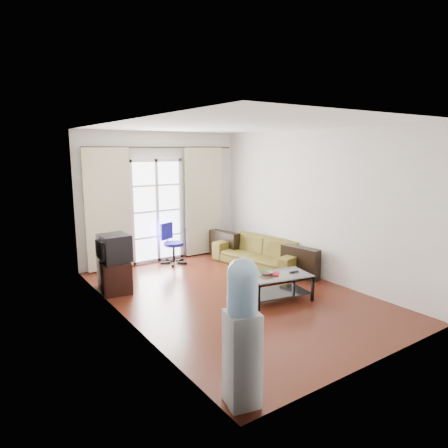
# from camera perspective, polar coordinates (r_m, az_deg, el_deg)

# --- Properties ---
(floor) EXTENTS (5.20, 5.20, 0.00)m
(floor) POSITION_cam_1_polar(r_m,az_deg,el_deg) (6.64, 1.42, -10.05)
(floor) COLOR #592315
(floor) RESTS_ON ground
(ceiling) EXTENTS (5.20, 5.20, 0.00)m
(ceiling) POSITION_cam_1_polar(r_m,az_deg,el_deg) (6.22, 1.54, 13.91)
(ceiling) COLOR white
(ceiling) RESTS_ON wall_back
(wall_back) EXTENTS (3.60, 0.02, 2.70)m
(wall_back) POSITION_cam_1_polar(r_m,az_deg,el_deg) (8.51, -8.83, 3.81)
(wall_back) COLOR silver
(wall_back) RESTS_ON floor
(wall_front) EXTENTS (3.60, 0.02, 2.70)m
(wall_front) POSITION_cam_1_polar(r_m,az_deg,el_deg) (4.49, 21.31, -2.93)
(wall_front) COLOR silver
(wall_front) RESTS_ON floor
(wall_left) EXTENTS (0.02, 5.20, 2.70)m
(wall_left) POSITION_cam_1_polar(r_m,az_deg,el_deg) (5.45, -14.07, -0.21)
(wall_left) COLOR silver
(wall_left) RESTS_ON floor
(wall_right) EXTENTS (0.02, 5.20, 2.70)m
(wall_right) POSITION_cam_1_polar(r_m,az_deg,el_deg) (7.47, 12.76, 2.73)
(wall_right) COLOR silver
(wall_right) RESTS_ON floor
(french_door) EXTENTS (1.16, 0.06, 2.15)m
(french_door) POSITION_cam_1_polar(r_m,az_deg,el_deg) (8.44, -9.53, 1.85)
(french_door) COLOR white
(french_door) RESTS_ON wall_back
(curtain_rod) EXTENTS (3.30, 0.04, 0.04)m
(curtain_rod) POSITION_cam_1_polar(r_m,az_deg,el_deg) (8.36, -8.73, 10.77)
(curtain_rod) COLOR #4C3F2D
(curtain_rod) RESTS_ON wall_back
(curtain_left) EXTENTS (0.90, 0.07, 2.35)m
(curtain_left) POSITION_cam_1_polar(r_m,az_deg,el_deg) (7.98, -16.22, 1.98)
(curtain_left) COLOR beige
(curtain_left) RESTS_ON curtain_rod
(curtain_right) EXTENTS (0.90, 0.07, 2.35)m
(curtain_right) POSITION_cam_1_polar(r_m,az_deg,el_deg) (8.88, -2.92, 3.23)
(curtain_right) COLOR beige
(curtain_right) RESTS_ON curtain_rod
(radiator) EXTENTS (0.64, 0.12, 0.64)m
(radiator) POSITION_cam_1_polar(r_m,az_deg,el_deg) (8.97, -3.75, -2.35)
(radiator) COLOR #939496
(radiator) RESTS_ON floor
(sofa) EXTENTS (2.25, 1.48, 0.58)m
(sofa) POSITION_cam_1_polar(r_m,az_deg,el_deg) (8.14, 5.01, -4.03)
(sofa) COLOR olive
(sofa) RESTS_ON floor
(coffee_table) EXTENTS (1.11, 0.76, 0.41)m
(coffee_table) POSITION_cam_1_polar(r_m,az_deg,el_deg) (6.38, 7.65, -8.48)
(coffee_table) COLOR silver
(coffee_table) RESTS_ON floor
(bowl) EXTENTS (0.24, 0.24, 0.05)m
(bowl) POSITION_cam_1_polar(r_m,az_deg,el_deg) (6.31, 6.02, -7.00)
(bowl) COLOR #35924E
(bowl) RESTS_ON coffee_table
(book) EXTENTS (0.44, 0.44, 0.02)m
(book) POSITION_cam_1_polar(r_m,az_deg,el_deg) (6.27, 6.55, -7.26)
(book) COLOR #A12A13
(book) RESTS_ON coffee_table
(remote) EXTENTS (0.16, 0.06, 0.02)m
(remote) POSITION_cam_1_polar(r_m,az_deg,el_deg) (6.50, 9.98, -6.74)
(remote) COLOR black
(remote) RESTS_ON coffee_table
(tv_stand) EXTENTS (0.57, 0.76, 0.51)m
(tv_stand) POSITION_cam_1_polar(r_m,az_deg,el_deg) (7.00, -15.40, -7.12)
(tv_stand) COLOR black
(tv_stand) RESTS_ON floor
(crt_tv) EXTENTS (0.51, 0.50, 0.45)m
(crt_tv) POSITION_cam_1_polar(r_m,az_deg,el_deg) (6.85, -15.54, -3.32)
(crt_tv) COLOR black
(crt_tv) RESTS_ON tv_stand
(task_chair) EXTENTS (0.74, 0.74, 0.84)m
(task_chair) POSITION_cam_1_polar(r_m,az_deg,el_deg) (8.38, -7.34, -3.93)
(task_chair) COLOR black
(task_chair) RESTS_ON floor
(water_cooler) EXTENTS (0.34, 0.34, 1.41)m
(water_cooler) POSITION_cam_1_polar(r_m,az_deg,el_deg) (3.73, 2.64, -14.88)
(water_cooler) COLOR silver
(water_cooler) RESTS_ON floor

